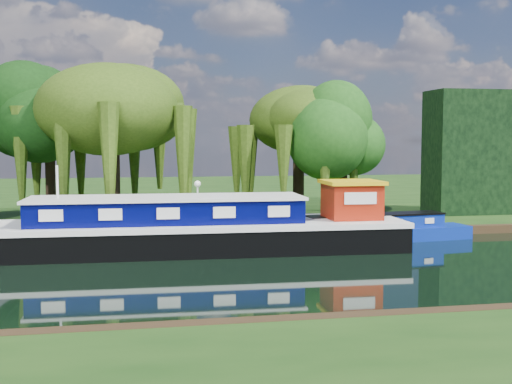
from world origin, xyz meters
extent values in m
plane|color=black|center=(0.00, 0.00, 0.00)|extent=(120.00, 120.00, 0.00)
cube|color=#14330E|center=(0.00, 34.00, 0.23)|extent=(120.00, 52.00, 0.45)
cube|color=black|center=(-0.31, 5.24, 0.50)|extent=(20.19, 4.93, 1.34)
cube|color=silver|center=(-0.31, 5.24, 1.28)|extent=(20.31, 5.02, 0.25)
cube|color=#020441|center=(-1.43, 5.26, 1.95)|extent=(12.53, 3.50, 1.06)
cube|color=silver|center=(-1.43, 5.26, 2.55)|extent=(12.76, 3.73, 0.13)
cube|color=maroon|center=(7.50, 5.05, 2.26)|extent=(2.51, 2.51, 1.67)
cube|color=gold|center=(7.50, 5.05, 3.18)|extent=(2.80, 2.80, 0.18)
cylinder|color=silver|center=(-6.34, 5.38, 2.76)|extent=(0.11, 0.11, 2.68)
cube|color=navy|center=(9.25, 6.37, 0.29)|extent=(10.77, 3.15, 0.80)
cube|color=navy|center=(9.25, 6.37, 1.02)|extent=(7.55, 2.29, 0.66)
cube|color=black|center=(9.25, 6.37, 1.40)|extent=(7.65, 2.39, 0.09)
cube|color=silver|center=(6.57, 5.33, 1.06)|extent=(0.53, 0.11, 0.28)
cube|color=silver|center=(8.42, 5.58, 1.06)|extent=(0.53, 0.11, 0.28)
cube|color=silver|center=(10.26, 5.82, 1.06)|extent=(0.53, 0.11, 0.28)
cube|color=silver|center=(12.11, 6.06, 1.06)|extent=(0.53, 0.11, 0.28)
cylinder|color=black|center=(-4.08, 13.59, 3.06)|extent=(0.68, 0.68, 5.22)
ellipsoid|color=#29410E|center=(-4.08, 13.59, 6.82)|extent=(7.28, 7.28, 4.71)
cylinder|color=black|center=(7.28, 14.53, 2.68)|extent=(0.63, 0.63, 4.46)
ellipsoid|color=#29410E|center=(7.28, 14.53, 5.90)|extent=(6.09, 6.09, 3.93)
cylinder|color=black|center=(-7.87, 15.37, 3.73)|extent=(0.59, 0.59, 6.56)
ellipsoid|color=black|center=(-7.87, 15.37, 6.41)|extent=(5.25, 5.25, 5.25)
cylinder|color=black|center=(9.52, 12.41, 3.18)|extent=(0.49, 0.49, 5.45)
ellipsoid|color=#164110|center=(9.52, 12.41, 5.41)|extent=(4.36, 4.36, 4.36)
cube|color=black|center=(19.00, 14.00, 4.45)|extent=(6.00, 3.00, 8.00)
cylinder|color=silver|center=(0.50, 10.50, 1.55)|extent=(0.10, 0.10, 2.20)
sphere|color=white|center=(0.50, 10.50, 2.83)|extent=(0.36, 0.36, 0.36)
cylinder|color=silver|center=(-4.00, 8.40, 0.95)|extent=(0.16, 0.16, 1.00)
cylinder|color=silver|center=(3.00, 8.40, 0.95)|extent=(0.16, 0.16, 1.00)
cylinder|color=silver|center=(9.00, 8.40, 0.95)|extent=(0.16, 0.16, 1.00)
camera|label=1|loc=(-2.89, -24.68, 5.20)|focal=45.00mm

